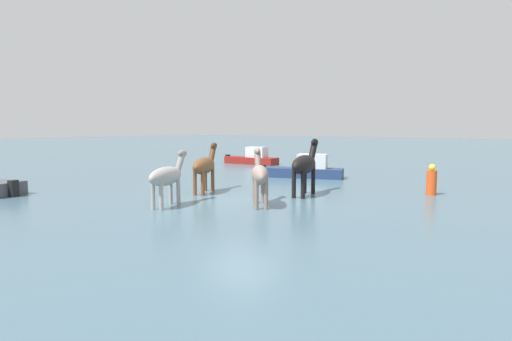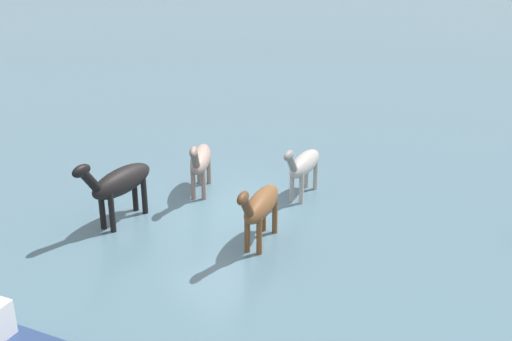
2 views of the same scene
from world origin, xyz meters
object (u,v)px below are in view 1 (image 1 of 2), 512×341
object	(u,v)px
horse_rear_stallion	(260,175)
boat_launch_far	(304,171)
boat_dinghy_port	(252,160)
horse_chestnut_trailing	(167,176)
horse_dun_straggler	(305,165)
horse_pinto_flank	(205,166)
buoy_channel_marker	(432,181)

from	to	relation	value
horse_rear_stallion	boat_launch_far	size ratio (longest dim) A/B	0.48
boat_dinghy_port	horse_rear_stallion	bearing A→B (deg)	-54.68
horse_chestnut_trailing	horse_rear_stallion	bearing A→B (deg)	-68.89
boat_launch_far	horse_rear_stallion	bearing A→B (deg)	-89.25
horse_chestnut_trailing	boat_launch_far	world-z (taller)	horse_chestnut_trailing
boat_launch_far	horse_chestnut_trailing	bearing A→B (deg)	-106.27
horse_dun_straggler	boat_launch_far	world-z (taller)	horse_dun_straggler
horse_dun_straggler	boat_dinghy_port	size ratio (longest dim) A/B	0.65
horse_pinto_flank	boat_launch_far	bearing A→B (deg)	-28.18
horse_chestnut_trailing	boat_launch_far	distance (m)	9.37
horse_dun_straggler	boat_dinghy_port	xyz separation A→B (m)	(-9.29, -9.77, -0.82)
horse_dun_straggler	buoy_channel_marker	size ratio (longest dim) A/B	2.31
horse_chestnut_trailing	horse_pinto_flank	bearing A→B (deg)	2.29
horse_dun_straggler	boat_launch_far	distance (m)	5.70
horse_chestnut_trailing	boat_dinghy_port	xyz separation A→B (m)	(-13.80, -7.53, -0.66)
horse_chestnut_trailing	buoy_channel_marker	world-z (taller)	horse_chestnut_trailing
horse_rear_stallion	boat_dinghy_port	size ratio (longest dim) A/B	0.48
buoy_channel_marker	horse_dun_straggler	bearing A→B (deg)	-50.82
horse_dun_straggler	horse_rear_stallion	bearing A→B (deg)	165.69
horse_dun_straggler	horse_chestnut_trailing	size ratio (longest dim) A/B	1.19
horse_rear_stallion	boat_dinghy_port	bearing A→B (deg)	-2.45
horse_pinto_flank	horse_rear_stallion	world-z (taller)	horse_pinto_flank
horse_dun_straggler	buoy_channel_marker	distance (m)	4.70
horse_chestnut_trailing	buoy_channel_marker	xyz separation A→B (m)	(-7.45, 5.86, -0.45)
horse_chestnut_trailing	boat_dinghy_port	world-z (taller)	horse_chestnut_trailing
horse_rear_stallion	boat_dinghy_port	xyz separation A→B (m)	(-11.94, -9.73, -0.68)
horse_pinto_flank	buoy_channel_marker	distance (m)	8.39
horse_pinto_flank	boat_dinghy_port	xyz separation A→B (m)	(-11.05, -6.45, -0.72)
horse_pinto_flank	boat_dinghy_port	bearing A→B (deg)	5.36
horse_rear_stallion	boat_launch_far	distance (m)	8.03
horse_rear_stallion	boat_launch_far	world-z (taller)	horse_rear_stallion
boat_dinghy_port	buoy_channel_marker	distance (m)	14.82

